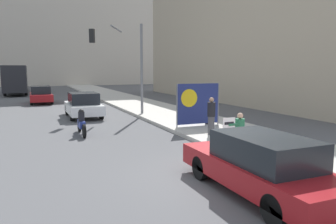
% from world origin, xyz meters
% --- Properties ---
extents(ground_plane, '(160.00, 160.00, 0.00)m').
position_xyz_m(ground_plane, '(0.00, 0.00, 0.00)').
color(ground_plane, '#4F4F51').
extents(sidewalk_curb, '(4.38, 90.00, 0.17)m').
position_xyz_m(sidewalk_curb, '(3.59, 15.00, 0.09)').
color(sidewalk_curb, '#B7B2A8').
rests_on(sidewalk_curb, ground_plane).
extents(building_backdrop_right, '(10.00, 32.00, 12.49)m').
position_xyz_m(building_backdrop_right, '(15.76, 18.31, 6.24)').
color(building_backdrop_right, tan).
rests_on(building_backdrop_right, ground_plane).
extents(seated_protester, '(0.98, 0.77, 1.20)m').
position_xyz_m(seated_protester, '(2.42, 2.58, 0.81)').
color(seated_protester, '#474C56').
rests_on(seated_protester, sidewalk_curb).
extents(jogger_on_sidewalk, '(0.34, 0.34, 1.60)m').
position_xyz_m(jogger_on_sidewalk, '(2.46, 4.77, 0.98)').
color(jogger_on_sidewalk, '#424247').
rests_on(jogger_on_sidewalk, sidewalk_curb).
extents(pedestrian_behind, '(0.34, 0.34, 1.66)m').
position_xyz_m(pedestrian_behind, '(3.67, 7.16, 1.01)').
color(pedestrian_behind, black).
rests_on(pedestrian_behind, sidewalk_curb).
extents(protest_banner, '(2.36, 0.06, 2.09)m').
position_xyz_m(protest_banner, '(2.98, 6.96, 1.27)').
color(protest_banner, slate).
rests_on(protest_banner, sidewalk_curb).
extents(traffic_light_pole, '(3.08, 2.85, 5.58)m').
position_xyz_m(traffic_light_pole, '(0.82, 12.94, 3.96)').
color(traffic_light_pole, slate).
rests_on(traffic_light_pole, sidewalk_curb).
extents(parked_car_curbside, '(1.74, 4.70, 1.45)m').
position_xyz_m(parked_car_curbside, '(0.27, -1.26, 0.72)').
color(parked_car_curbside, maroon).
rests_on(parked_car_curbside, ground_plane).
extents(car_on_road_nearest, '(1.89, 4.24, 1.53)m').
position_xyz_m(car_on_road_nearest, '(-1.63, 13.34, 0.76)').
color(car_on_road_nearest, white).
rests_on(car_on_road_nearest, ground_plane).
extents(car_on_road_midblock, '(1.82, 4.67, 1.52)m').
position_xyz_m(car_on_road_midblock, '(-3.78, 23.51, 0.75)').
color(car_on_road_midblock, maroon).
rests_on(car_on_road_midblock, ground_plane).
extents(city_bus_on_road, '(2.48, 12.24, 3.38)m').
position_xyz_m(city_bus_on_road, '(-6.15, 36.98, 1.94)').
color(city_bus_on_road, '#232328').
rests_on(city_bus_on_road, ground_plane).
extents(motorcycle_on_road, '(0.28, 2.12, 1.19)m').
position_xyz_m(motorcycle_on_road, '(-2.56, 7.72, 0.52)').
color(motorcycle_on_road, navy).
rests_on(motorcycle_on_road, ground_plane).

